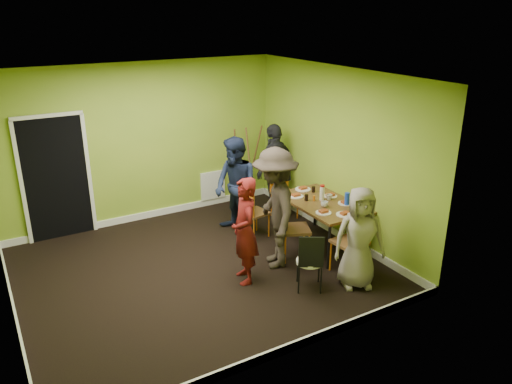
% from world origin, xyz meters
% --- Properties ---
extents(ground, '(5.00, 5.00, 0.00)m').
position_xyz_m(ground, '(0.00, 0.00, 0.00)').
color(ground, black).
rests_on(ground, ground).
extents(room_walls, '(5.04, 4.54, 2.82)m').
position_xyz_m(room_walls, '(-0.02, 0.04, 0.99)').
color(room_walls, olive).
rests_on(room_walls, ground).
extents(dining_table, '(0.90, 1.50, 0.75)m').
position_xyz_m(dining_table, '(2.05, -0.25, 0.70)').
color(dining_table, black).
rests_on(dining_table, ground).
extents(chair_left_far, '(0.44, 0.44, 0.92)m').
position_xyz_m(chair_left_far, '(1.21, 0.55, 0.52)').
color(chair_left_far, orange).
rests_on(chair_left_far, ground).
extents(chair_left_near, '(0.56, 0.56, 1.03)m').
position_xyz_m(chair_left_near, '(1.35, -0.36, 0.58)').
color(chair_left_near, orange).
rests_on(chair_left_near, ground).
extents(chair_back_end, '(0.43, 0.51, 1.04)m').
position_xyz_m(chair_back_end, '(2.16, 1.17, 0.73)').
color(chair_back_end, orange).
rests_on(chair_back_end, ground).
extents(chair_front_end, '(0.45, 0.45, 1.03)m').
position_xyz_m(chair_front_end, '(1.85, -1.25, 0.58)').
color(chair_front_end, orange).
rests_on(chair_front_end, ground).
extents(chair_bentwood, '(0.45, 0.46, 0.85)m').
position_xyz_m(chair_bentwood, '(1.07, -1.28, 0.47)').
color(chair_bentwood, black).
rests_on(chair_bentwood, ground).
extents(easel, '(0.62, 0.58, 1.54)m').
position_xyz_m(easel, '(1.92, 1.99, 0.76)').
color(easel, brown).
rests_on(easel, ground).
extents(plate_near_left, '(0.24, 0.24, 0.01)m').
position_xyz_m(plate_near_left, '(1.82, 0.16, 0.76)').
color(plate_near_left, white).
rests_on(plate_near_left, dining_table).
extents(plate_near_right, '(0.24, 0.24, 0.01)m').
position_xyz_m(plate_near_right, '(1.78, -0.62, 0.76)').
color(plate_near_right, white).
rests_on(plate_near_right, dining_table).
extents(plate_far_back, '(0.26, 0.26, 0.01)m').
position_xyz_m(plate_far_back, '(2.11, 0.37, 0.76)').
color(plate_far_back, white).
rests_on(plate_far_back, dining_table).
extents(plate_far_front, '(0.26, 0.26, 0.01)m').
position_xyz_m(plate_far_front, '(2.01, -0.84, 0.76)').
color(plate_far_front, white).
rests_on(plate_far_front, dining_table).
extents(plate_wall_back, '(0.23, 0.23, 0.01)m').
position_xyz_m(plate_wall_back, '(2.30, -0.12, 0.76)').
color(plate_wall_back, white).
rests_on(plate_wall_back, dining_table).
extents(plate_wall_front, '(0.24, 0.24, 0.01)m').
position_xyz_m(plate_wall_front, '(2.31, -0.49, 0.76)').
color(plate_wall_front, white).
rests_on(plate_wall_front, dining_table).
extents(thermos, '(0.08, 0.08, 0.23)m').
position_xyz_m(thermos, '(2.09, -0.18, 0.86)').
color(thermos, white).
rests_on(thermos, dining_table).
extents(blue_bottle, '(0.08, 0.08, 0.21)m').
position_xyz_m(blue_bottle, '(2.29, -0.55, 0.85)').
color(blue_bottle, blue).
rests_on(blue_bottle, dining_table).
extents(orange_bottle, '(0.04, 0.04, 0.08)m').
position_xyz_m(orange_bottle, '(1.96, -0.14, 0.79)').
color(orange_bottle, orange).
rests_on(orange_bottle, dining_table).
extents(glass_mid, '(0.06, 0.06, 0.11)m').
position_xyz_m(glass_mid, '(1.86, -0.07, 0.80)').
color(glass_mid, black).
rests_on(glass_mid, dining_table).
extents(glass_back, '(0.06, 0.06, 0.10)m').
position_xyz_m(glass_back, '(2.19, 0.18, 0.80)').
color(glass_back, black).
rests_on(glass_back, dining_table).
extents(glass_front, '(0.07, 0.07, 0.10)m').
position_xyz_m(glass_front, '(2.17, -0.79, 0.80)').
color(glass_front, black).
rests_on(glass_front, dining_table).
extents(cup_a, '(0.11, 0.11, 0.09)m').
position_xyz_m(cup_a, '(1.94, -0.43, 0.79)').
color(cup_a, white).
rests_on(cup_a, dining_table).
extents(cup_b, '(0.10, 0.10, 0.09)m').
position_xyz_m(cup_b, '(2.19, -0.23, 0.80)').
color(cup_b, white).
rests_on(cup_b, dining_table).
extents(person_standing, '(0.48, 0.62, 1.52)m').
position_xyz_m(person_standing, '(0.44, -0.60, 0.76)').
color(person_standing, '#5D1110').
rests_on(person_standing, ground).
extents(person_left_far, '(0.75, 0.90, 1.67)m').
position_xyz_m(person_left_far, '(1.07, 0.84, 0.84)').
color(person_left_far, '#161F38').
rests_on(person_left_far, ground).
extents(person_left_near, '(1.05, 1.33, 1.80)m').
position_xyz_m(person_left_near, '(1.05, -0.41, 0.90)').
color(person_left_near, '#2B241D').
rests_on(person_left_near, ground).
extents(person_back_end, '(1.07, 0.75, 1.69)m').
position_xyz_m(person_back_end, '(2.14, 1.32, 0.85)').
color(person_back_end, '#212227').
rests_on(person_back_end, ground).
extents(person_front_end, '(0.83, 0.71, 1.44)m').
position_xyz_m(person_front_end, '(1.72, -1.50, 0.72)').
color(person_front_end, gray).
rests_on(person_front_end, ground).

